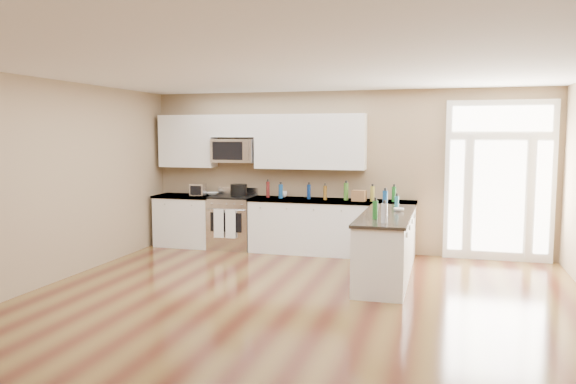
% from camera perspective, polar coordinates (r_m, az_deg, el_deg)
% --- Properties ---
extents(ground, '(8.00, 8.00, 0.00)m').
position_cam_1_polar(ground, '(6.26, -0.98, -13.27)').
color(ground, '#4C2215').
extents(room_shell, '(8.00, 8.00, 8.00)m').
position_cam_1_polar(room_shell, '(5.92, -1.01, 2.55)').
color(room_shell, '#977F60').
rests_on(room_shell, ground).
extents(back_cabinet_left, '(1.10, 0.66, 0.94)m').
position_cam_1_polar(back_cabinet_left, '(10.53, -10.28, -3.02)').
color(back_cabinet_left, white).
rests_on(back_cabinet_left, ground).
extents(back_cabinet_right, '(2.85, 0.66, 0.94)m').
position_cam_1_polar(back_cabinet_right, '(9.67, 4.39, -3.74)').
color(back_cabinet_right, white).
rests_on(back_cabinet_right, ground).
extents(peninsula_cabinet, '(0.69, 2.32, 0.94)m').
position_cam_1_polar(peninsula_cabinet, '(8.10, 9.92, -5.72)').
color(peninsula_cabinet, white).
rests_on(peninsula_cabinet, ground).
extents(upper_cabinet_left, '(1.04, 0.33, 0.95)m').
position_cam_1_polar(upper_cabinet_left, '(10.54, -10.13, 5.11)').
color(upper_cabinet_left, white).
rests_on(upper_cabinet_left, room_shell).
extents(upper_cabinet_right, '(1.94, 0.33, 0.95)m').
position_cam_1_polar(upper_cabinet_right, '(9.76, 2.23, 5.14)').
color(upper_cabinet_right, white).
rests_on(upper_cabinet_right, room_shell).
extents(upper_cabinet_short, '(0.82, 0.33, 0.40)m').
position_cam_1_polar(upper_cabinet_short, '(10.17, -5.40, 6.70)').
color(upper_cabinet_short, white).
rests_on(upper_cabinet_short, room_shell).
extents(microwave, '(0.78, 0.41, 0.42)m').
position_cam_1_polar(microwave, '(10.14, -5.46, 4.21)').
color(microwave, silver).
rests_on(microwave, room_shell).
extents(entry_door, '(1.70, 0.10, 2.60)m').
position_cam_1_polar(entry_door, '(9.68, 20.65, 1.07)').
color(entry_door, white).
rests_on(entry_door, ground).
extents(kitchen_range, '(0.77, 0.69, 1.08)m').
position_cam_1_polar(kitchen_range, '(10.16, -5.66, -3.04)').
color(kitchen_range, silver).
rests_on(kitchen_range, ground).
extents(stockpot, '(0.38, 0.38, 0.23)m').
position_cam_1_polar(stockpot, '(10.06, -5.03, 0.23)').
color(stockpot, black).
rests_on(stockpot, kitchen_range).
extents(toaster_oven, '(0.26, 0.21, 0.22)m').
position_cam_1_polar(toaster_oven, '(10.28, -9.12, 0.22)').
color(toaster_oven, silver).
rests_on(toaster_oven, back_cabinet_left).
extents(cardboard_box, '(0.24, 0.19, 0.18)m').
position_cam_1_polar(cardboard_box, '(9.43, 7.24, -0.37)').
color(cardboard_box, brown).
rests_on(cardboard_box, back_cabinet_right).
extents(bowl_left, '(0.25, 0.25, 0.05)m').
position_cam_1_polar(bowl_left, '(10.38, -7.69, -0.17)').
color(bowl_left, white).
rests_on(bowl_left, back_cabinet_left).
extents(bowl_peninsula, '(0.16, 0.16, 0.05)m').
position_cam_1_polar(bowl_peninsula, '(8.29, 11.20, -1.77)').
color(bowl_peninsula, white).
rests_on(bowl_peninsula, peninsula_cabinet).
extents(cup_counter, '(0.18, 0.18, 0.11)m').
position_cam_1_polar(cup_counter, '(9.93, -0.49, -0.23)').
color(cup_counter, white).
rests_on(cup_counter, back_cabinet_right).
extents(counter_bottles, '(2.39, 2.39, 0.29)m').
position_cam_1_polar(counter_bottles, '(8.96, 6.08, -0.46)').
color(counter_bottles, '#19591E').
rests_on(counter_bottles, back_cabinet_right).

